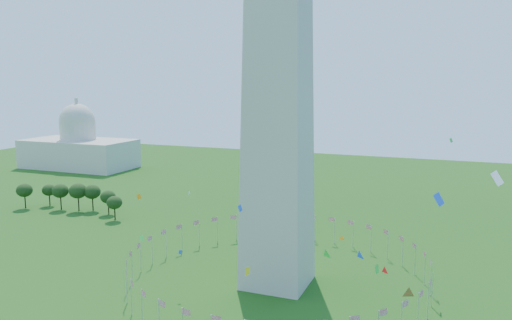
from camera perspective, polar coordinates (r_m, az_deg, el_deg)
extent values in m
cylinder|color=silver|center=(132.68, 19.50, -13.78)|extent=(0.24, 0.24, 9.00)
cylinder|color=silver|center=(139.15, 19.36, -12.69)|extent=(0.24, 0.24, 9.00)
cylinder|color=silver|center=(145.50, 18.75, -11.70)|extent=(0.24, 0.24, 9.00)
cylinder|color=silver|center=(151.57, 17.75, -10.81)|extent=(0.24, 0.24, 9.00)
cylinder|color=silver|center=(157.21, 16.42, -10.03)|extent=(0.24, 0.24, 9.00)
cylinder|color=silver|center=(162.31, 14.83, -9.36)|extent=(0.24, 0.24, 9.00)
cylinder|color=silver|center=(166.76, 13.03, -8.79)|extent=(0.24, 0.24, 9.00)
cylinder|color=silver|center=(170.49, 11.06, -8.33)|extent=(0.24, 0.24, 9.00)
cylinder|color=silver|center=(173.44, 8.96, -7.97)|extent=(0.24, 0.24, 9.00)
cylinder|color=silver|center=(175.55, 6.78, -7.72)|extent=(0.24, 0.24, 9.00)
cylinder|color=silver|center=(176.80, 4.53, -7.56)|extent=(0.24, 0.24, 9.00)
cylinder|color=silver|center=(177.16, 2.26, -7.51)|extent=(0.24, 0.24, 9.00)
cylinder|color=silver|center=(176.62, -0.01, -7.55)|extent=(0.24, 0.24, 9.00)
cylinder|color=silver|center=(175.20, -2.25, -7.69)|extent=(0.24, 0.24, 9.00)
cylinder|color=silver|center=(172.92, -4.43, -7.94)|extent=(0.24, 0.24, 9.00)
cylinder|color=silver|center=(169.81, -6.51, -8.29)|extent=(0.24, 0.24, 9.00)
cylinder|color=silver|center=(165.93, -8.45, -8.74)|extent=(0.24, 0.24, 9.00)
cylinder|color=silver|center=(161.34, -10.22, -9.31)|extent=(0.24, 0.24, 9.00)
cylinder|color=silver|center=(156.13, -11.77, -9.98)|extent=(0.24, 0.24, 9.00)
cylinder|color=silver|center=(150.39, -13.05, -10.77)|extent=(0.24, 0.24, 9.00)
cylinder|color=silver|center=(144.25, -13.99, -11.66)|extent=(0.24, 0.24, 9.00)
cylinder|color=silver|center=(137.87, -14.53, -12.67)|extent=(0.24, 0.24, 9.00)
cylinder|color=silver|center=(131.40, -14.58, -13.78)|extent=(0.24, 0.24, 9.00)
cylinder|color=silver|center=(125.05, -14.06, -14.96)|extent=(0.24, 0.24, 9.00)
cylinder|color=silver|center=(119.04, -12.90, -16.19)|extent=(0.24, 0.24, 9.00)
cylinder|color=silver|center=(113.63, -11.02, -17.39)|extent=(0.24, 0.24, 9.00)
cylinder|color=silver|center=(120.20, 18.04, -16.16)|extent=(0.24, 0.24, 9.00)
cylinder|color=silver|center=(126.29, 19.09, -14.95)|extent=(0.24, 0.24, 9.00)
plane|color=green|center=(102.56, 8.08, -10.63)|extent=(1.87, 1.92, 2.52)
plane|color=white|center=(72.81, 25.86, -1.90)|extent=(1.58, 2.43, 2.06)
plane|color=orange|center=(120.65, -13.24, -4.09)|extent=(0.49, 1.37, 1.42)
plane|color=white|center=(163.07, -7.64, -3.74)|extent=(0.20, 1.55, 1.56)
plane|color=blue|center=(132.18, -8.66, -10.38)|extent=(0.95, 0.76, 1.22)
plane|color=blue|center=(108.84, -1.83, -5.52)|extent=(1.55, 0.84, 1.67)
plane|color=green|center=(128.84, 21.41, 2.10)|extent=(0.50, 1.21, 1.23)
plane|color=green|center=(85.45, 13.67, -12.01)|extent=(0.44, 1.63, 1.63)
plane|color=red|center=(111.03, 14.51, -12.15)|extent=(1.51, 1.05, 1.75)
plane|color=yellow|center=(113.60, -0.96, -12.58)|extent=(1.34, 1.64, 1.94)
plane|color=green|center=(165.93, -12.91, -8.69)|extent=(1.13, 1.96, 1.61)
plane|color=orange|center=(111.28, 9.78, -8.82)|extent=(1.18, 0.50, 1.10)
plane|color=orange|center=(99.40, 17.03, -14.37)|extent=(1.99, 1.00, 2.11)
plane|color=blue|center=(105.29, 11.81, -10.63)|extent=(1.66, 1.81, 2.39)
plane|color=blue|center=(78.80, 20.17, -4.24)|extent=(1.77, 1.68, 2.12)
ellipsoid|color=#234517|center=(239.63, -24.91, -3.78)|extent=(6.83, 6.83, 10.67)
ellipsoid|color=#234517|center=(240.48, -22.54, -3.74)|extent=(6.04, 6.04, 9.43)
ellipsoid|color=#234517|center=(231.16, -21.43, -3.97)|extent=(7.01, 7.01, 10.95)
ellipsoid|color=#234517|center=(225.47, -19.65, -4.08)|extent=(7.54, 7.54, 11.78)
ellipsoid|color=#234517|center=(224.32, -18.18, -4.17)|extent=(7.07, 7.07, 11.05)
ellipsoid|color=#234517|center=(216.69, -16.53, -4.70)|extent=(6.32, 6.32, 9.87)
ellipsoid|color=#234517|center=(206.76, -15.85, -5.35)|extent=(6.17, 6.17, 9.64)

